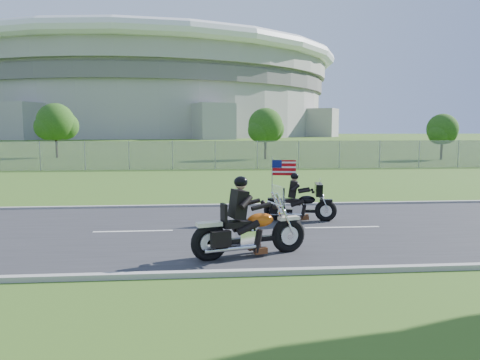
{
  "coord_description": "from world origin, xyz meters",
  "views": [
    {
      "loc": [
        -0.13,
        -13.05,
        2.93
      ],
      "look_at": [
        1.01,
        0.0,
        1.46
      ],
      "focal_mm": 35.0,
      "sensor_mm": 36.0,
      "label": 1
    }
  ],
  "objects": [
    {
      "name": "stadium",
      "position": [
        -20.0,
        170.0,
        15.58
      ],
      "size": [
        140.4,
        140.4,
        29.2
      ],
      "color": "#A3A099",
      "rests_on": "ground"
    },
    {
      "name": "tree_fence_near",
      "position": [
        6.04,
        30.04,
        2.97
      ],
      "size": [
        3.52,
        3.28,
        4.75
      ],
      "color": "#382316",
      "rests_on": "ground"
    },
    {
      "name": "tree_fence_mid",
      "position": [
        -13.95,
        34.04,
        3.3
      ],
      "size": [
        3.96,
        3.69,
        5.3
      ],
      "color": "#382316",
      "rests_on": "ground"
    },
    {
      "name": "fence",
      "position": [
        -5.0,
        20.0,
        1.0
      ],
      "size": [
        60.0,
        0.03,
        2.0
      ],
      "primitive_type": "cube",
      "color": "gray",
      "rests_on": "ground"
    },
    {
      "name": "curb_south",
      "position": [
        0.0,
        -4.05,
        0.05
      ],
      "size": [
        120.0,
        0.18,
        0.12
      ],
      "primitive_type": "cube",
      "color": "#9E9B93",
      "rests_on": "ground"
    },
    {
      "name": "ground",
      "position": [
        0.0,
        0.0,
        0.0
      ],
      "size": [
        420.0,
        420.0,
        0.0
      ],
      "primitive_type": "plane",
      "color": "#355C1C",
      "rests_on": "ground"
    },
    {
      "name": "curb_north",
      "position": [
        0.0,
        4.05,
        0.05
      ],
      "size": [
        120.0,
        0.18,
        0.12
      ],
      "primitive_type": "cube",
      "color": "#9E9B93",
      "rests_on": "ground"
    },
    {
      "name": "motorcycle_follow",
      "position": [
        2.99,
        1.14,
        0.53
      ],
      "size": [
        2.27,
        0.9,
        1.9
      ],
      "rotation": [
        0.0,
        0.0,
        -0.18
      ],
      "color": "black",
      "rests_on": "ground"
    },
    {
      "name": "road",
      "position": [
        0.0,
        0.0,
        0.02
      ],
      "size": [
        120.0,
        8.0,
        0.04
      ],
      "primitive_type": "cube",
      "color": "#28282B",
      "rests_on": "ground"
    },
    {
      "name": "tree_fence_far",
      "position": [
        22.04,
        28.03,
        2.64
      ],
      "size": [
        3.08,
        2.87,
        4.2
      ],
      "color": "#382316",
      "rests_on": "ground"
    },
    {
      "name": "motorcycle_lead",
      "position": [
        0.96,
        -2.76,
        0.59
      ],
      "size": [
        2.73,
        1.21,
        1.88
      ],
      "rotation": [
        0.0,
        0.0,
        0.29
      ],
      "color": "black",
      "rests_on": "ground"
    }
  ]
}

